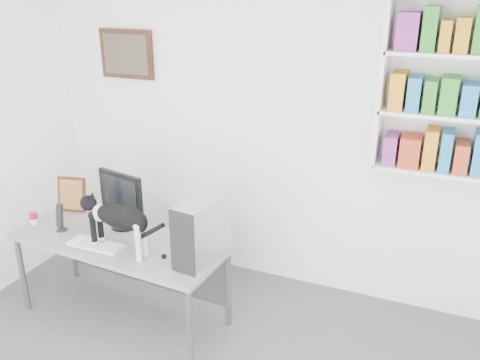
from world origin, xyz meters
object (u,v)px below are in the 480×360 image
Objects in this scene: cat at (120,228)px; monitor at (122,200)px; keyboard at (96,245)px; desk at (123,279)px; pc_tower at (202,230)px; speaker at (60,217)px; leaning_print at (72,194)px; soup_can at (34,219)px; bookshelf at (461,86)px.

monitor is at bearing 125.90° from cat.
desk is at bearing 60.61° from keyboard.
keyboard is 0.83m from pc_tower.
speaker is 0.37m from leaning_print.
soup_can is (-1.48, -0.04, -0.18)m from pc_tower.
soup_can is at bearing -162.63° from bookshelf.
pc_tower is at bearing -149.11° from bookshelf.
bookshelf is 5.50× the size of speaker.
speaker is 0.66m from cat.
bookshelf is 3.04m from speaker.
pc_tower reaches higher than soup_can.
cat is at bearing -7.28° from soup_can.
bookshelf is at bearing 30.23° from cat.
keyboard reaches higher than desk.
speaker is at bearing 172.98° from cat.
leaning_print is 0.93m from cat.
bookshelf reaches higher than cat.
monitor reaches higher than cat.
bookshelf is 2.80m from desk.
soup_can is at bearing -173.47° from desk.
bookshelf is at bearing -1.25° from leaning_print.
keyboard is 0.92× the size of pc_tower.
soup_can is (-2.97, -0.93, -1.12)m from bookshelf.
speaker reaches higher than soup_can.
leaning_print is (-0.58, 0.09, -0.08)m from monitor.
monitor is at bearing 19.39° from soup_can.
leaning_print is (-0.67, 0.30, 0.49)m from desk.
pc_tower is at bearing 10.72° from keyboard.
bookshelf reaches higher than pc_tower.
speaker is (-2.69, -0.93, -1.05)m from bookshelf.
bookshelf is 2.56m from monitor.
cat is at bearing -152.97° from bookshelf.
monitor is 0.75m from soup_can.
desk is at bearing -54.39° from monitor.
pc_tower is (0.79, -0.20, -0.00)m from monitor.
monitor is 1.54× the size of leaning_print.
cat is at bearing -45.27° from monitor.
leaning_print is 3.23× the size of soup_can.
speaker is (-1.21, -0.04, -0.11)m from pc_tower.
bookshelf is at bearing 21.49° from speaker.
keyboard is 1.39× the size of leaning_print.
monitor is 0.43m from cat.
bookshelf is at bearing 28.77° from monitor.
speaker is 2.43× the size of soup_can.
speaker is 0.75× the size of leaning_print.
desk is (-2.19, -0.89, -1.51)m from bookshelf.
keyboard is 0.66× the size of cat.
cat reaches higher than desk.
bookshelf is 4.14× the size of leaning_print.
desk is 2.60× the size of cat.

